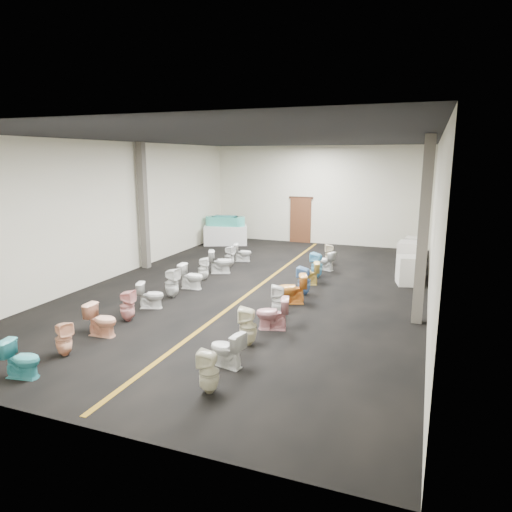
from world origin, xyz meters
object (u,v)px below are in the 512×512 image
at_px(toilet_right_8, 317,265).
at_px(toilet_right_1, 227,349).
at_px(appliance_crate_b, 411,259).
at_px(toilet_right_2, 248,326).
at_px(toilet_right_5, 292,289).
at_px(toilet_left_9, 229,256).
at_px(toilet_right_0, 209,372).
at_px(toilet_left_4, 151,295).
at_px(toilet_right_10, 330,254).
at_px(toilet_left_6, 191,276).
at_px(toilet_left_3, 127,306).
at_px(toilet_left_8, 220,262).
at_px(toilet_right_9, 326,261).
at_px(toilet_right_4, 279,301).
at_px(appliance_crate_d, 414,248).
at_px(toilet_left_7, 203,269).
at_px(toilet_right_6, 304,281).
at_px(toilet_left_5, 172,283).
at_px(toilet_left_2, 102,320).
at_px(bathtub, 225,221).
at_px(appliance_crate_a, 409,271).
at_px(toilet_left_0, 22,359).
at_px(toilet_left_1, 64,339).
at_px(appliance_crate_c, 412,257).
at_px(display_table, 225,235).
at_px(toilet_right_3, 272,313).

bearing_deg(toilet_right_8, toilet_right_1, 10.87).
height_order(appliance_crate_b, toilet_right_8, appliance_crate_b).
bearing_deg(toilet_right_2, toilet_right_5, 167.08).
relative_size(toilet_left_9, toilet_right_8, 0.92).
bearing_deg(toilet_right_0, toilet_right_5, 173.09).
relative_size(toilet_left_4, toilet_right_10, 0.92).
relative_size(appliance_crate_b, toilet_left_6, 1.53).
xyz_separation_m(toilet_left_3, toilet_right_0, (3.47, -2.46, -0.01)).
xyz_separation_m(toilet_left_8, toilet_right_9, (3.35, 1.73, -0.06)).
xyz_separation_m(toilet_right_4, toilet_right_5, (0.02, 1.09, 0.01)).
bearing_deg(appliance_crate_d, toilet_left_7, -137.94).
height_order(toilet_left_3, toilet_left_6, toilet_left_3).
bearing_deg(toilet_left_6, toilet_left_8, -2.81).
relative_size(toilet_left_6, toilet_right_1, 1.06).
relative_size(toilet_right_0, toilet_right_6, 0.91).
bearing_deg(toilet_right_4, appliance_crate_b, 134.85).
bearing_deg(toilet_right_0, toilet_left_6, -156.34).
bearing_deg(toilet_right_9, toilet_left_6, -18.92).
bearing_deg(toilet_left_7, toilet_left_5, 159.11).
bearing_deg(appliance_crate_d, toilet_right_2, -106.55).
height_order(appliance_crate_d, toilet_left_2, appliance_crate_d).
height_order(bathtub, appliance_crate_a, bathtub).
bearing_deg(toilet_left_4, toilet_right_4, -97.81).
xyz_separation_m(appliance_crate_b, toilet_left_0, (-6.35, -10.21, -0.23)).
xyz_separation_m(toilet_left_0, toilet_right_8, (3.41, 8.92, 0.07)).
bearing_deg(appliance_crate_a, toilet_left_1, -128.02).
relative_size(appliance_crate_d, toilet_right_6, 1.05).
bearing_deg(toilet_right_9, toilet_left_0, 3.54).
relative_size(appliance_crate_c, toilet_right_4, 1.01).
bearing_deg(toilet_left_9, toilet_left_0, -176.13).
bearing_deg(toilet_left_3, toilet_right_4, -72.10).
bearing_deg(toilet_right_5, display_table, -164.48).
xyz_separation_m(bathtub, toilet_left_5, (1.97, -8.06, -0.64)).
bearing_deg(toilet_left_3, toilet_right_5, -59.40).
bearing_deg(toilet_right_0, toilet_left_2, -120.63).
bearing_deg(toilet_left_1, appliance_crate_b, -15.27).
bearing_deg(toilet_right_9, appliance_crate_b, 115.47).
bearing_deg(toilet_right_0, appliance_crate_a, 153.42).
bearing_deg(toilet_right_0, toilet_left_4, -142.88).
relative_size(appliance_crate_d, toilet_left_4, 1.26).
height_order(display_table, toilet_right_5, display_table).
relative_size(display_table, toilet_left_0, 2.73).
bearing_deg(toilet_right_4, toilet_right_9, 162.98).
bearing_deg(toilet_right_6, toilet_left_0, -21.96).
bearing_deg(toilet_right_3, toilet_left_0, -57.38).
xyz_separation_m(toilet_right_2, toilet_right_5, (0.07, 3.09, -0.01)).
bearing_deg(toilet_right_0, toilet_left_8, -163.87).
xyz_separation_m(toilet_left_6, toilet_right_2, (3.24, -3.40, 0.04)).
xyz_separation_m(toilet_right_2, toilet_right_3, (0.20, 1.05, -0.03)).
distance_m(toilet_left_3, toilet_left_4, 1.07).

